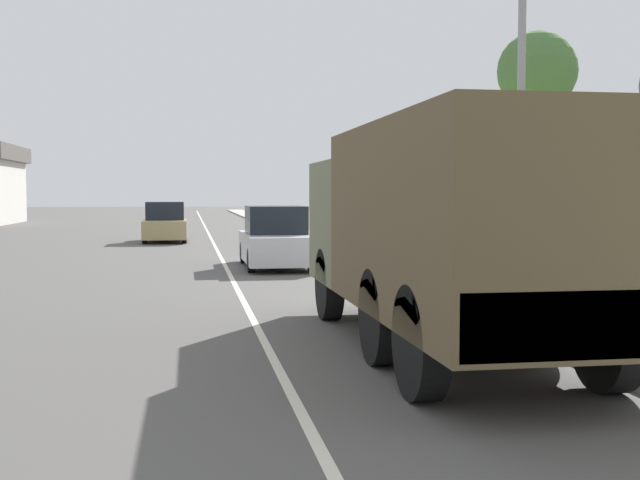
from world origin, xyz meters
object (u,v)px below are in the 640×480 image
Objects in this scene: military_truck at (443,225)px; car_second_ahead at (165,224)px; lamp_post at (510,69)px; car_nearest_ahead at (276,240)px.

military_truck reaches higher than car_second_ahead.
military_truck is at bearing -80.25° from car_second_ahead.
lamp_post is (2.27, 3.28, 2.59)m from military_truck.
lamp_post is (6.56, -21.68, 3.50)m from car_second_ahead.
military_truck is 4.76m from lamp_post.
military_truck is at bearing -86.02° from car_nearest_ahead.
car_nearest_ahead is 10.28m from lamp_post.
car_nearest_ahead is at bearing 108.91° from lamp_post.
car_nearest_ahead is at bearing 93.98° from military_truck.
lamp_post reaches higher than military_truck.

